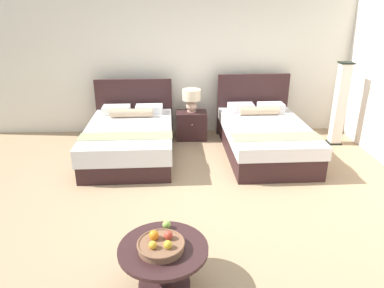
% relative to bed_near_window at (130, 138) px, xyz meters
% --- Properties ---
extents(ground_plane, '(9.61, 9.20, 0.02)m').
position_rel_bed_near_window_xyz_m(ground_plane, '(1.13, -1.54, -0.31)').
color(ground_plane, '#A08361').
extents(wall_back, '(9.61, 0.12, 2.82)m').
position_rel_bed_near_window_xyz_m(wall_back, '(1.13, 1.26, 1.11)').
color(wall_back, silver).
rests_on(wall_back, ground).
extents(bed_near_window, '(1.45, 2.09, 1.10)m').
position_rel_bed_near_window_xyz_m(bed_near_window, '(0.00, 0.00, 0.00)').
color(bed_near_window, '#321C1C').
rests_on(bed_near_window, ground).
extents(bed_near_corner, '(1.39, 2.19, 1.17)m').
position_rel_bed_near_window_xyz_m(bed_near_corner, '(2.26, 0.00, 0.00)').
color(bed_near_corner, '#321C1C').
rests_on(bed_near_corner, ground).
extents(nightstand, '(0.56, 0.41, 0.52)m').
position_rel_bed_near_window_xyz_m(nightstand, '(1.05, 0.75, -0.04)').
color(nightstand, '#321C1C').
rests_on(nightstand, ground).
extents(table_lamp, '(0.34, 0.34, 0.42)m').
position_rel_bed_near_window_xyz_m(table_lamp, '(1.05, 0.77, 0.49)').
color(table_lamp, tan).
rests_on(table_lamp, nightstand).
extents(coffee_table, '(0.80, 0.80, 0.42)m').
position_rel_bed_near_window_xyz_m(coffee_table, '(0.66, -3.03, 0.01)').
color(coffee_table, '#321C1C').
rests_on(coffee_table, ground).
extents(fruit_bowl, '(0.42, 0.42, 0.15)m').
position_rel_bed_near_window_xyz_m(fruit_bowl, '(0.65, -3.05, 0.17)').
color(fruit_bowl, brown).
rests_on(fruit_bowl, coffee_table).
extents(loose_apple, '(0.08, 0.08, 0.08)m').
position_rel_bed_near_window_xyz_m(loose_apple, '(0.69, -2.74, 0.16)').
color(loose_apple, '#89B546').
rests_on(loose_apple, coffee_table).
extents(floor_lamp_corner, '(0.22, 0.22, 1.48)m').
position_rel_bed_near_window_xyz_m(floor_lamp_corner, '(3.66, 0.39, 0.43)').
color(floor_lamp_corner, black).
rests_on(floor_lamp_corner, ground).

